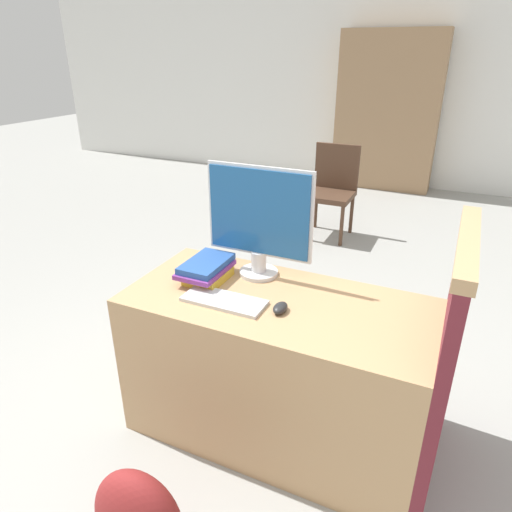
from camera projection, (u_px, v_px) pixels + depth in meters
The scene contains 10 objects.
ground_plane at pixel (247, 476), 2.04m from camera, with size 20.00×20.00×0.00m, color #9E9E99.
wall_back at pixel (426, 78), 5.77m from camera, with size 12.00×0.06×2.80m.
desk at pixel (276, 368), 2.15m from camera, with size 1.35×0.64×0.74m.
carrel_divider at pixel (443, 365), 1.83m from camera, with size 0.07×0.74×1.14m.
monitor at pixel (259, 220), 2.11m from camera, with size 0.52×0.19×0.53m.
keyboard at pixel (224, 301), 1.97m from camera, with size 0.37×0.15×0.02m.
mouse at pixel (280, 308), 1.90m from camera, with size 0.06×0.09×0.04m.
book_stack at pixel (207, 270), 2.15m from camera, with size 0.19×0.29×0.09m.
far_chair at pixel (332, 186), 4.51m from camera, with size 0.44×0.44×0.89m.
bookshelf_far at pixel (387, 113), 5.89m from camera, with size 1.29×0.32×1.97m.
Camera 1 is at (0.64, -1.29, 1.74)m, focal length 32.00 mm.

